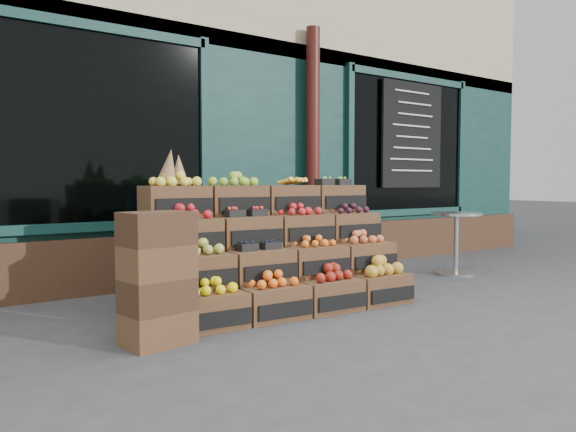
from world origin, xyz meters
TOP-DOWN VIEW (x-y plane):
  - ground at (0.00, 0.00)m, footprint 60.00×60.00m
  - shop_facade at (0.00, 5.11)m, footprint 12.00×6.24m
  - crate_display at (-0.41, 0.66)m, footprint 2.45×1.32m
  - spare_crates at (-1.84, 0.06)m, footprint 0.53×0.40m
  - bistro_table at (2.47, 0.71)m, footprint 0.63×0.63m
  - shopkeeper at (-1.30, 2.94)m, footprint 0.85×0.64m

SIDE VIEW (x-z plane):
  - ground at x=0.00m, z-range 0.00..0.00m
  - crate_display at x=-0.41m, z-range -0.29..1.20m
  - spare_crates at x=-1.84m, z-range 0.00..0.97m
  - bistro_table at x=2.47m, z-range 0.10..0.90m
  - shopkeeper at x=-1.30m, z-range 0.00..2.13m
  - shop_facade at x=0.00m, z-range 0.00..4.80m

